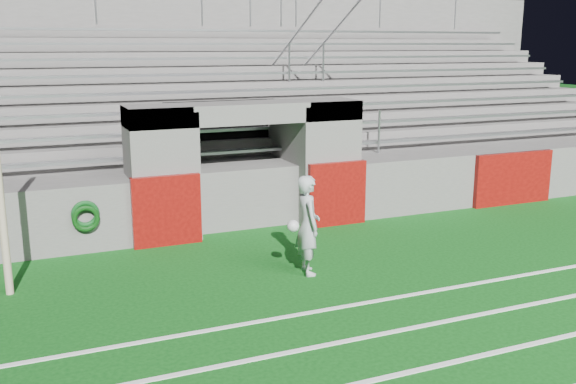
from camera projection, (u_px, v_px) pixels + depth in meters
name	position (u px, v px, depth m)	size (l,w,h in m)	color
ground	(320.00, 283.00, 10.27)	(90.00, 90.00, 0.00)	#0B4510
field_post	(0.00, 194.00, 9.48)	(0.12, 0.12, 3.15)	#BDA88C
stadium_structure	(191.00, 131.00, 17.09)	(26.00, 8.48, 5.42)	#595754
goalkeeper_with_ball	(308.00, 225.00, 10.54)	(0.70, 0.66, 1.67)	#A2A8AB
hose_coil	(86.00, 216.00, 11.49)	(0.50, 0.14, 0.57)	#0D4416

